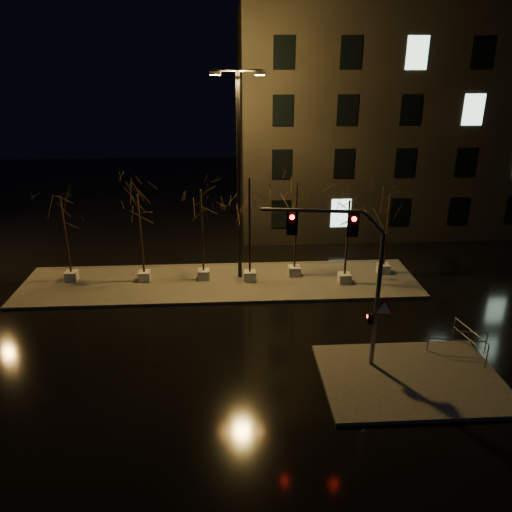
{
  "coord_description": "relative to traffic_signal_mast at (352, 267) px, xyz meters",
  "views": [
    {
      "loc": [
        0.44,
        -19.54,
        11.74
      ],
      "look_at": [
        1.8,
        3.03,
        2.8
      ],
      "focal_mm": 35.0,
      "sensor_mm": 36.0,
      "label": 1
    }
  ],
  "objects": [
    {
      "name": "guard_rail_b",
      "position": [
        5.36,
        0.4,
        -3.56
      ],
      "size": [
        0.45,
        2.28,
        1.09
      ],
      "rotation": [
        0.0,
        0.0,
        1.74
      ],
      "color": "slate",
      "rests_on": "sidewalk_corner"
    },
    {
      "name": "tree_1",
      "position": [
        -9.41,
        8.71,
        -0.37
      ],
      "size": [
        1.8,
        1.8,
        5.13
      ],
      "color": "beige",
      "rests_on": "median"
    },
    {
      "name": "traffic_signal_mast",
      "position": [
        0.0,
        0.0,
        0.0
      ],
      "size": [
        5.26,
        0.94,
        6.49
      ],
      "rotation": [
        0.0,
        0.0,
        -0.15
      ],
      "color": "slate",
      "rests_on": "sidewalk_corner"
    },
    {
      "name": "tree_6",
      "position": [
        4.27,
        8.95,
        -0.62
      ],
      "size": [
        1.8,
        1.8,
        4.8
      ],
      "color": "beige",
      "rests_on": "median"
    },
    {
      "name": "tree_5",
      "position": [
        1.72,
        7.76,
        -0.58
      ],
      "size": [
        1.8,
        1.8,
        4.85
      ],
      "color": "beige",
      "rests_on": "median"
    },
    {
      "name": "tree_2",
      "position": [
        -6.09,
        8.73,
        -0.24
      ],
      "size": [
        1.8,
        1.8,
        5.3
      ],
      "color": "beige",
      "rests_on": "median"
    },
    {
      "name": "tree_0",
      "position": [
        -13.49,
        8.95,
        -0.46
      ],
      "size": [
        1.8,
        1.8,
        5.01
      ],
      "color": "beige",
      "rests_on": "median"
    },
    {
      "name": "building",
      "position": [
        8.86,
        20.36,
        3.09
      ],
      "size": [
        25.0,
        12.0,
        15.0
      ],
      "primitive_type": "cube",
      "color": "black",
      "rests_on": "ground"
    },
    {
      "name": "sidewalk_corner",
      "position": [
        2.36,
        -1.14,
        -4.34
      ],
      "size": [
        7.0,
        5.0,
        0.15
      ],
      "primitive_type": "cube",
      "color": "#44413C",
      "rests_on": "ground"
    },
    {
      "name": "guard_rail_a",
      "position": [
        4.86,
        0.48,
        -3.59
      ],
      "size": [
        2.35,
        0.49,
        1.03
      ],
      "rotation": [
        0.0,
        0.0,
        -0.19
      ],
      "color": "slate",
      "rests_on": "sidewalk_corner"
    },
    {
      "name": "median",
      "position": [
        -5.14,
        8.36,
        -4.34
      ],
      "size": [
        22.0,
        5.0,
        0.15
      ],
      "primitive_type": "cube",
      "color": "#44413C",
      "rests_on": "ground"
    },
    {
      "name": "streetlight_main",
      "position": [
        -4.04,
        8.94,
        2.16
      ],
      "size": [
        2.78,
        0.48,
        11.14
      ],
      "rotation": [
        0.0,
        0.0,
        -0.06
      ],
      "color": "black",
      "rests_on": "median"
    },
    {
      "name": "ground",
      "position": [
        -5.14,
        2.36,
        -4.41
      ],
      "size": [
        90.0,
        90.0,
        0.0
      ],
      "primitive_type": "plane",
      "color": "black",
      "rests_on": "ground"
    },
    {
      "name": "tree_3",
      "position": [
        -3.51,
        8.39,
        0.29
      ],
      "size": [
        1.8,
        1.8,
        6.0
      ],
      "color": "beige",
      "rests_on": "median"
    },
    {
      "name": "tree_4",
      "position": [
        -0.92,
        8.92,
        0.03
      ],
      "size": [
        1.8,
        1.8,
        5.66
      ],
      "color": "beige",
      "rests_on": "median"
    }
  ]
}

